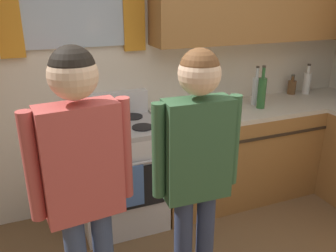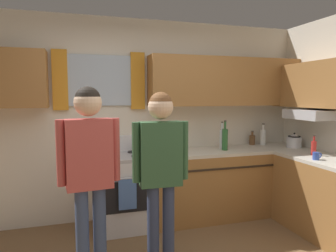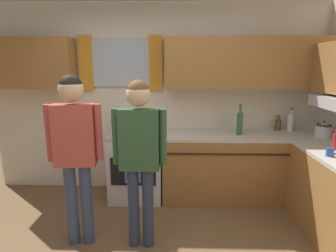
{
  "view_description": "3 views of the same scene",
  "coord_description": "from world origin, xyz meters",
  "px_view_note": "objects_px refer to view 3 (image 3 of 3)",
  "views": [
    {
      "loc": [
        -0.85,
        -1.09,
        1.9
      ],
      "look_at": [
        -0.06,
        0.85,
        1.11
      ],
      "focal_mm": 37.83,
      "sensor_mm": 36.0,
      "label": 1
    },
    {
      "loc": [
        -0.76,
        -2.11,
        1.62
      ],
      "look_at": [
        0.14,
        0.87,
        1.31
      ],
      "focal_mm": 32.75,
      "sensor_mm": 36.0,
      "label": 2
    },
    {
      "loc": [
        0.29,
        -1.99,
        1.77
      ],
      "look_at": [
        0.21,
        1.09,
        1.1
      ],
      "focal_mm": 29.48,
      "sensor_mm": 36.0,
      "label": 3
    }
  ],
  "objects_px": {
    "bottle_tall_clear": "(239,122)",
    "bottle_milk_white": "(290,122)",
    "stove_oven": "(137,164)",
    "adult_left": "(75,142)",
    "bottle_squat_brown": "(278,125)",
    "bottle_wine_green": "(240,123)",
    "mug_cobalt_blue": "(330,152)",
    "bottle_sauce_red": "(335,141)",
    "stovetop_kettle": "(324,130)",
    "adult_in_plaid": "(139,146)"
  },
  "relations": [
    {
      "from": "bottle_wine_green",
      "to": "bottle_tall_clear",
      "type": "bearing_deg",
      "value": 81.98
    },
    {
      "from": "bottle_tall_clear",
      "to": "bottle_milk_white",
      "type": "bearing_deg",
      "value": 9.8
    },
    {
      "from": "adult_in_plaid",
      "to": "bottle_tall_clear",
      "type": "bearing_deg",
      "value": 43.72
    },
    {
      "from": "bottle_tall_clear",
      "to": "bottle_wine_green",
      "type": "height_order",
      "value": "bottle_wine_green"
    },
    {
      "from": "bottle_sauce_red",
      "to": "bottle_squat_brown",
      "type": "relative_size",
      "value": 1.2
    },
    {
      "from": "bottle_squat_brown",
      "to": "bottle_milk_white",
      "type": "bearing_deg",
      "value": -16.11
    },
    {
      "from": "bottle_squat_brown",
      "to": "stove_oven",
      "type": "bearing_deg",
      "value": -173.31
    },
    {
      "from": "bottle_milk_white",
      "to": "stove_oven",
      "type": "bearing_deg",
      "value": -174.97
    },
    {
      "from": "mug_cobalt_blue",
      "to": "adult_left",
      "type": "height_order",
      "value": "adult_left"
    },
    {
      "from": "stove_oven",
      "to": "bottle_squat_brown",
      "type": "height_order",
      "value": "bottle_squat_brown"
    },
    {
      "from": "stovetop_kettle",
      "to": "stove_oven",
      "type": "bearing_deg",
      "value": 176.44
    },
    {
      "from": "bottle_milk_white",
      "to": "adult_in_plaid",
      "type": "relative_size",
      "value": 0.19
    },
    {
      "from": "bottle_squat_brown",
      "to": "bottle_wine_green",
      "type": "xyz_separation_m",
      "value": [
        -0.59,
        -0.28,
        0.07
      ]
    },
    {
      "from": "stove_oven",
      "to": "bottle_sauce_red",
      "type": "xyz_separation_m",
      "value": [
        2.21,
        -0.68,
        0.53
      ]
    },
    {
      "from": "bottle_squat_brown",
      "to": "adult_left",
      "type": "relative_size",
      "value": 0.12
    },
    {
      "from": "stove_oven",
      "to": "bottle_tall_clear",
      "type": "bearing_deg",
      "value": 2.45
    },
    {
      "from": "bottle_wine_green",
      "to": "mug_cobalt_blue",
      "type": "height_order",
      "value": "bottle_wine_green"
    },
    {
      "from": "bottle_milk_white",
      "to": "mug_cobalt_blue",
      "type": "distance_m",
      "value": 1.09
    },
    {
      "from": "mug_cobalt_blue",
      "to": "adult_left",
      "type": "bearing_deg",
      "value": -176.83
    },
    {
      "from": "stove_oven",
      "to": "adult_left",
      "type": "distance_m",
      "value": 1.28
    },
    {
      "from": "bottle_milk_white",
      "to": "adult_left",
      "type": "height_order",
      "value": "adult_left"
    },
    {
      "from": "stove_oven",
      "to": "mug_cobalt_blue",
      "type": "xyz_separation_m",
      "value": [
        2.05,
        -0.9,
        0.48
      ]
    },
    {
      "from": "bottle_milk_white",
      "to": "bottle_sauce_red",
      "type": "bearing_deg",
      "value": -81.89
    },
    {
      "from": "bottle_sauce_red",
      "to": "stovetop_kettle",
      "type": "relative_size",
      "value": 0.9
    },
    {
      "from": "bottle_milk_white",
      "to": "adult_left",
      "type": "bearing_deg",
      "value": -154.05
    },
    {
      "from": "stove_oven",
      "to": "bottle_wine_green",
      "type": "bearing_deg",
      "value": -2.38
    },
    {
      "from": "mug_cobalt_blue",
      "to": "stovetop_kettle",
      "type": "bearing_deg",
      "value": 67.15
    },
    {
      "from": "stove_oven",
      "to": "adult_left",
      "type": "height_order",
      "value": "adult_left"
    },
    {
      "from": "adult_left",
      "to": "adult_in_plaid",
      "type": "xyz_separation_m",
      "value": [
        0.62,
        -0.02,
        -0.03
      ]
    },
    {
      "from": "bottle_milk_white",
      "to": "adult_left",
      "type": "xyz_separation_m",
      "value": [
        -2.52,
        -1.22,
        0.05
      ]
    },
    {
      "from": "bottle_sauce_red",
      "to": "adult_in_plaid",
      "type": "xyz_separation_m",
      "value": [
        -2.02,
        -0.38,
        0.05
      ]
    },
    {
      "from": "bottle_sauce_red",
      "to": "bottle_squat_brown",
      "type": "bearing_deg",
      "value": 106.77
    },
    {
      "from": "stovetop_kettle",
      "to": "bottle_squat_brown",
      "type": "bearing_deg",
      "value": 138.87
    },
    {
      "from": "bottle_tall_clear",
      "to": "bottle_wine_green",
      "type": "xyz_separation_m",
      "value": [
        -0.02,
        -0.11,
        0.01
      ]
    },
    {
      "from": "bottle_wine_green",
      "to": "bottle_milk_white",
      "type": "bearing_deg",
      "value": 17.9
    },
    {
      "from": "adult_in_plaid",
      "to": "stovetop_kettle",
      "type": "bearing_deg",
      "value": 22.84
    },
    {
      "from": "bottle_milk_white",
      "to": "adult_in_plaid",
      "type": "height_order",
      "value": "adult_in_plaid"
    },
    {
      "from": "bottle_squat_brown",
      "to": "bottle_sauce_red",
      "type": "bearing_deg",
      "value": -73.23
    },
    {
      "from": "bottle_sauce_red",
      "to": "adult_left",
      "type": "distance_m",
      "value": 2.67
    },
    {
      "from": "bottle_tall_clear",
      "to": "stove_oven",
      "type": "bearing_deg",
      "value": -177.55
    },
    {
      "from": "bottle_tall_clear",
      "to": "stovetop_kettle",
      "type": "distance_m",
      "value": 1.03
    },
    {
      "from": "bottle_wine_green",
      "to": "adult_left",
      "type": "relative_size",
      "value": 0.23
    },
    {
      "from": "stove_oven",
      "to": "adult_in_plaid",
      "type": "height_order",
      "value": "adult_in_plaid"
    },
    {
      "from": "bottle_squat_brown",
      "to": "adult_in_plaid",
      "type": "height_order",
      "value": "adult_in_plaid"
    },
    {
      "from": "bottle_sauce_red",
      "to": "bottle_squat_brown",
      "type": "distance_m",
      "value": 0.95
    },
    {
      "from": "stove_oven",
      "to": "bottle_milk_white",
      "type": "distance_m",
      "value": 2.17
    },
    {
      "from": "bottle_wine_green",
      "to": "adult_left",
      "type": "bearing_deg",
      "value": -150.96
    },
    {
      "from": "bottle_squat_brown",
      "to": "stovetop_kettle",
      "type": "height_order",
      "value": "stovetop_kettle"
    },
    {
      "from": "bottle_sauce_red",
      "to": "adult_left",
      "type": "height_order",
      "value": "adult_left"
    },
    {
      "from": "stove_oven",
      "to": "bottle_milk_white",
      "type": "relative_size",
      "value": 3.51
    }
  ]
}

